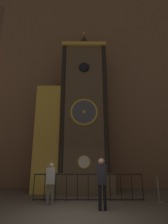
{
  "coord_description": "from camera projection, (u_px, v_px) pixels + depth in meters",
  "views": [
    {
      "loc": [
        0.31,
        -5.79,
        1.73
      ],
      "look_at": [
        0.31,
        4.41,
        4.48
      ],
      "focal_mm": 28.0,
      "sensor_mm": 36.0,
      "label": 1
    }
  ],
  "objects": [
    {
      "name": "ground_plane",
      "position": [
        73.0,
        220.0,
        5.14
      ],
      "size": [
        28.0,
        28.0,
        0.0
      ],
      "primitive_type": "plane",
      "color": "brown"
    },
    {
      "name": "visitor_far",
      "position": [
        102.0,
        178.0,
        6.32
      ],
      "size": [
        0.36,
        0.25,
        1.75
      ],
      "rotation": [
        0.0,
        0.0,
        -0.08
      ],
      "color": "black",
      "rests_on": "ground_plane"
    },
    {
      "name": "railing_fence",
      "position": [
        88.0,
        186.0,
        7.62
      ],
      "size": [
        4.79,
        0.05,
        1.1
      ],
      "color": "black",
      "rests_on": "ground_plane"
    },
    {
      "name": "cathedral_back_wall",
      "position": [
        79.0,
        76.0,
        12.75
      ],
      "size": [
        24.0,
        0.32,
        15.26
      ],
      "color": "#846047",
      "rests_on": "ground_plane"
    },
    {
      "name": "clock_tower",
      "position": [
        76.0,
        117.0,
        10.45
      ],
      "size": [
        4.39,
        1.78,
        10.18
      ],
      "color": "brown",
      "rests_on": "ground_plane"
    },
    {
      "name": "visitor_near",
      "position": [
        51.0,
        179.0,
        7.03
      ],
      "size": [
        0.34,
        0.22,
        1.59
      ],
      "rotation": [
        0.0,
        0.0,
        -0.01
      ],
      "color": "#58554F",
      "rests_on": "ground_plane"
    },
    {
      "name": "stanchion_post",
      "position": [
        159.0,
        194.0,
        7.31
      ],
      "size": [
        0.28,
        0.28,
        1.01
      ],
      "color": "gray",
      "rests_on": "ground_plane"
    }
  ]
}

